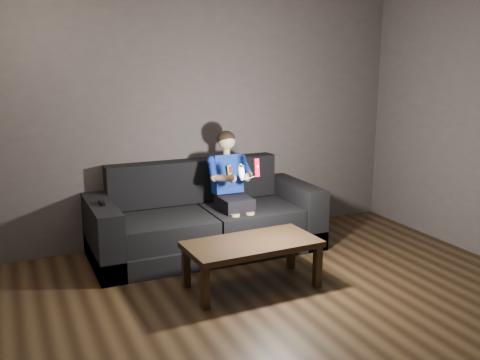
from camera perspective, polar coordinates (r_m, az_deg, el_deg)
name	(u,v)px	position (r m, az deg, el deg)	size (l,w,h in m)	color
floor	(308,338)	(4.10, 7.30, -16.39)	(5.00, 5.00, 0.00)	black
back_wall	(192,119)	(5.89, -5.17, 6.50)	(5.00, 0.04, 2.70)	#403937
sofa	(205,223)	(5.66, -3.76, -4.61)	(2.38, 1.03, 0.92)	black
child	(231,180)	(5.58, -0.98, 0.02)	(0.46, 0.56, 1.13)	black
wii_remote_red	(257,168)	(5.18, 1.80, 1.33)	(0.05, 0.07, 0.18)	red
nunchuk_white	(241,172)	(5.12, 0.13, 0.90)	(0.07, 0.10, 0.16)	white
wii_remote_black	(102,203)	(5.22, -14.55, -2.39)	(0.04, 0.15, 0.03)	black
coffee_table	(252,248)	(4.74, 1.28, -7.22)	(1.19, 0.63, 0.43)	black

